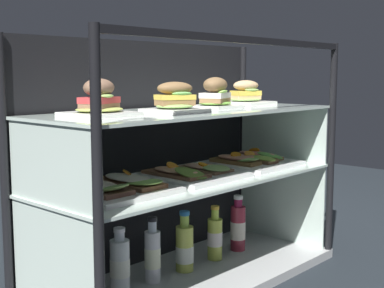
{
  "coord_description": "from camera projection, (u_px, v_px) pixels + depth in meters",
  "views": [
    {
      "loc": [
        -1.51,
        -1.37,
        0.81
      ],
      "look_at": [
        0.0,
        0.0,
        0.55
      ],
      "focal_mm": 50.85,
      "sensor_mm": 36.0,
      "label": 1
    }
  ],
  "objects": [
    {
      "name": "open_sandwich_tray_left_of_center",
      "position": [
        251.0,
        160.0,
        2.35
      ],
      "size": [
        0.34,
        0.34,
        0.06
      ],
      "color": "white",
      "rests_on": "shelf_lower_glass"
    },
    {
      "name": "plated_roll_sandwich_far_right",
      "position": [
        246.0,
        96.0,
        2.38
      ],
      "size": [
        0.2,
        0.2,
        0.11
      ],
      "color": "white",
      "rests_on": "shelf_upper_glass"
    },
    {
      "name": "juice_bottle_front_left_end",
      "position": [
        185.0,
        248.0,
        2.15
      ],
      "size": [
        0.07,
        0.07,
        0.24
      ],
      "color": "#BDC954",
      "rests_on": "case_base_deck"
    },
    {
      "name": "open_sandwich_tray_near_right_corner",
      "position": [
        115.0,
        187.0,
        1.79
      ],
      "size": [
        0.34,
        0.34,
        0.07
      ],
      "color": "white",
      "rests_on": "shelf_lower_glass"
    },
    {
      "name": "juice_bottle_tucked_behind",
      "position": [
        153.0,
        255.0,
        2.03
      ],
      "size": [
        0.06,
        0.06,
        0.25
      ],
      "color": "silver",
      "rests_on": "case_base_deck"
    },
    {
      "name": "juice_bottle_front_fourth",
      "position": [
        79.0,
        283.0,
        1.79
      ],
      "size": [
        0.06,
        0.06,
        0.23
      ],
      "color": "maroon",
      "rests_on": "case_base_deck"
    },
    {
      "name": "plated_roll_sandwich_near_left_corner",
      "position": [
        215.0,
        95.0,
        2.14
      ],
      "size": [
        0.17,
        0.17,
        0.12
      ],
      "color": "white",
      "rests_on": "shelf_upper_glass"
    },
    {
      "name": "juice_bottle_front_right_end",
      "position": [
        120.0,
        265.0,
        1.92
      ],
      "size": [
        0.07,
        0.07,
        0.24
      ],
      "color": "silver",
      "rests_on": "case_base_deck"
    },
    {
      "name": "open_sandwich_tray_mid_left",
      "position": [
        192.0,
        173.0,
        2.07
      ],
      "size": [
        0.34,
        0.34,
        0.06
      ],
      "color": "white",
      "rests_on": "shelf_lower_glass"
    },
    {
      "name": "plated_roll_sandwich_far_left",
      "position": [
        175.0,
        101.0,
        1.9
      ],
      "size": [
        0.18,
        0.18,
        0.11
      ],
      "color": "white",
      "rests_on": "shelf_upper_glass"
    },
    {
      "name": "case_frame",
      "position": [
        162.0,
        151.0,
        2.17
      ],
      "size": [
        1.3,
        0.52,
        0.94
      ],
      "color": "black",
      "rests_on": "ground"
    },
    {
      "name": "case_base_deck",
      "position": [
        192.0,
        279.0,
        2.12
      ],
      "size": [
        1.3,
        0.52,
        0.04
      ],
      "primitive_type": "cube",
      "color": "#B6B8B7",
      "rests_on": "ground"
    },
    {
      "name": "ground_plane",
      "position": [
        192.0,
        286.0,
        2.13
      ],
      "size": [
        6.0,
        6.0,
        0.02
      ],
      "primitive_type": "cube",
      "color": "#1E2429",
      "rests_on": "ground"
    },
    {
      "name": "juice_bottle_back_left",
      "position": [
        238.0,
        227.0,
        2.4
      ],
      "size": [
        0.07,
        0.07,
        0.25
      ],
      "color": "maroon",
      "rests_on": "case_base_deck"
    },
    {
      "name": "shelf_lower_glass",
      "position": [
        192.0,
        179.0,
        2.07
      ],
      "size": [
        1.26,
        0.47,
        0.01
      ],
      "primitive_type": "cube",
      "color": "silver",
      "rests_on": "riser_lower_tier"
    },
    {
      "name": "plated_roll_sandwich_left_of_center",
      "position": [
        99.0,
        102.0,
        1.75
      ],
      "size": [
        0.2,
        0.2,
        0.12
      ],
      "color": "white",
      "rests_on": "shelf_upper_glass"
    },
    {
      "name": "shelf_upper_glass",
      "position": [
        192.0,
        112.0,
        2.04
      ],
      "size": [
        1.26,
        0.47,
        0.01
      ],
      "primitive_type": "cube",
      "color": "silver",
      "rests_on": "riser_upper_tier"
    },
    {
      "name": "juice_bottle_back_center",
      "position": [
        215.0,
        237.0,
        2.28
      ],
      "size": [
        0.06,
        0.06,
        0.23
      ],
      "color": "#BECC4F",
      "rests_on": "case_base_deck"
    },
    {
      "name": "riser_lower_tier",
      "position": [
        192.0,
        227.0,
        2.1
      ],
      "size": [
        1.24,
        0.46,
        0.37
      ],
      "color": "silver",
      "rests_on": "case_base_deck"
    },
    {
      "name": "riser_upper_tier",
      "position": [
        192.0,
        145.0,
        2.06
      ],
      "size": [
        1.24,
        0.46,
        0.25
      ],
      "color": "silver",
      "rests_on": "shelf_lower_glass"
    }
  ]
}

